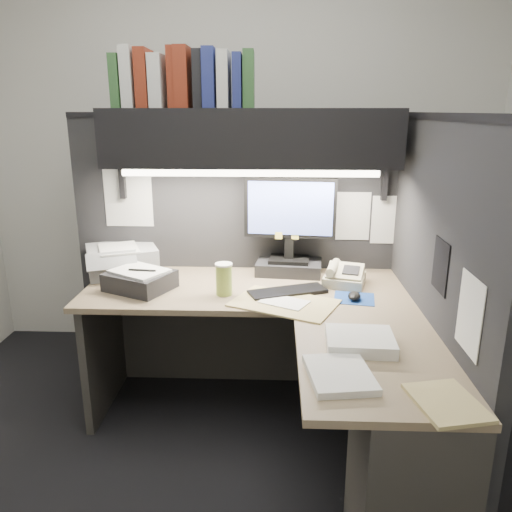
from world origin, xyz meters
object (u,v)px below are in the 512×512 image
Objects in this scene: telephone at (345,277)px; printer at (122,260)px; monitor at (290,237)px; desk at (311,392)px; overhead_shelf at (251,138)px; notebook_stack at (140,280)px; keyboard at (288,292)px; coffee_cup at (224,280)px.

printer reaches higher than telephone.
telephone is 1.28m from printer.
printer is (-0.97, -0.01, -0.14)m from monitor.
desk is 0.74m from telephone.
overhead_shelf is 4.08× the size of printer.
overhead_shelf is 2.79× the size of monitor.
printer is 0.33m from notebook_stack.
keyboard is 0.33m from coffee_cup.
desk is 1.10× the size of overhead_shelf.
notebook_stack is at bearing -80.40° from printer.
notebook_stack is at bearing -153.79° from monitor.
telephone is (0.21, 0.62, 0.33)m from desk.
overhead_shelf is 0.59m from monitor.
monitor is at bearing 46.30° from coffee_cup.
printer is (-0.63, 0.34, -0.00)m from coffee_cup.
overhead_shelf is (-0.30, 0.75, 1.06)m from desk.
monitor reaches higher than desk.
overhead_shelf is 4.95× the size of notebook_stack.
monitor is 3.56× the size of coffee_cup.
keyboard is 1.01m from printer.
desk is at bearing -59.56° from printer.
monitor is at bearing 165.74° from telephone.
overhead_shelf reaches higher than printer.
printer is at bearing 143.37° from desk.
coffee_cup is at bearing -127.82° from monitor.
overhead_shelf is at bearing 68.04° from coffee_cup.
overhead_shelf is at bearing 111.79° from desk.
notebook_stack is at bearing 150.04° from desk.
desk is at bearing -29.96° from notebook_stack.
desk is at bearing -68.21° from overhead_shelf.
monitor is (-0.09, 0.80, 0.51)m from desk.
monitor reaches higher than printer.
coffee_cup is (-0.34, -0.36, -0.14)m from monitor.
overhead_shelf is at bearing 23.20° from notebook_stack.
desk is 1.33m from overhead_shelf.
desk is at bearing -92.62° from telephone.
telephone is (0.30, -0.17, -0.18)m from monitor.
keyboard is 0.35m from telephone.
overhead_shelf is at bearing -162.02° from monitor.
monitor reaches higher than notebook_stack.
overhead_shelf is at bearing 104.07° from keyboard.
keyboard is at bearing 4.47° from coffee_cup.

